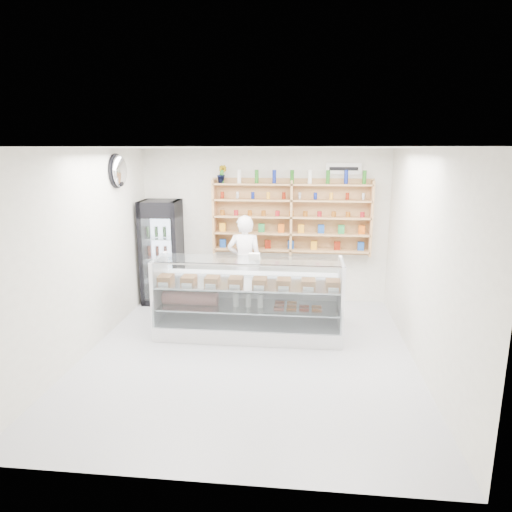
# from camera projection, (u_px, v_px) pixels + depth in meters

# --- Properties ---
(room) EXTENTS (5.00, 5.00, 5.00)m
(room) POSITION_uv_depth(u_px,v_px,m) (248.00, 257.00, 6.00)
(room) COLOR #A5A5A9
(room) RESTS_ON ground
(display_counter) EXTENTS (2.78, 0.83, 1.21)m
(display_counter) POSITION_uv_depth(u_px,v_px,m) (249.00, 314.00, 6.92)
(display_counter) COLOR white
(display_counter) RESTS_ON floor
(shop_worker) EXTENTS (0.62, 0.41, 1.68)m
(shop_worker) POSITION_uv_depth(u_px,v_px,m) (245.00, 262.00, 8.04)
(shop_worker) COLOR white
(shop_worker) RESTS_ON floor
(drinks_cooler) EXTENTS (0.71, 0.69, 1.89)m
(drinks_cooler) POSITION_uv_depth(u_px,v_px,m) (162.00, 252.00, 8.36)
(drinks_cooler) COLOR black
(drinks_cooler) RESTS_ON floor
(wall_shelving) EXTENTS (2.84, 0.28, 1.33)m
(wall_shelving) POSITION_uv_depth(u_px,v_px,m) (291.00, 217.00, 8.17)
(wall_shelving) COLOR tan
(wall_shelving) RESTS_ON back_wall
(potted_plant) EXTENTS (0.20, 0.17, 0.32)m
(potted_plant) POSITION_uv_depth(u_px,v_px,m) (222.00, 174.00, 8.12)
(potted_plant) COLOR #1E6626
(potted_plant) RESTS_ON wall_shelving
(security_mirror) EXTENTS (0.15, 0.50, 0.50)m
(security_mirror) POSITION_uv_depth(u_px,v_px,m) (120.00, 171.00, 7.14)
(security_mirror) COLOR silver
(security_mirror) RESTS_ON left_wall
(wall_sign) EXTENTS (0.62, 0.03, 0.20)m
(wall_sign) POSITION_uv_depth(u_px,v_px,m) (344.00, 169.00, 8.01)
(wall_sign) COLOR white
(wall_sign) RESTS_ON back_wall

